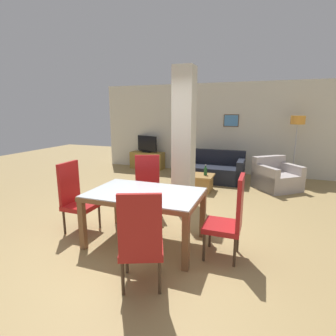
{
  "coord_description": "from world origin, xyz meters",
  "views": [
    {
      "loc": [
        1.51,
        -3.19,
        1.87
      ],
      "look_at": [
        0.0,
        0.95,
        0.92
      ],
      "focal_mm": 28.0,
      "sensor_mm": 36.0,
      "label": 1
    }
  ],
  "objects_px": {
    "armchair": "(276,178)",
    "floor_lamp": "(297,126)",
    "dining_chair_head_right": "(230,217)",
    "tv_stand": "(147,160)",
    "coffee_table": "(198,182)",
    "dining_chair_far_left": "(147,186)",
    "dining_chair_near_right": "(141,240)",
    "sofa": "(212,170)",
    "dining_table": "(145,202)",
    "dining_chair_head_left": "(76,196)",
    "bottle": "(205,171)",
    "tv_screen": "(147,144)"
  },
  "relations": [
    {
      "from": "bottle",
      "to": "tv_stand",
      "type": "relative_size",
      "value": 0.23
    },
    {
      "from": "dining_table",
      "to": "tv_stand",
      "type": "height_order",
      "value": "dining_table"
    },
    {
      "from": "tv_stand",
      "to": "coffee_table",
      "type": "bearing_deg",
      "value": -40.35
    },
    {
      "from": "coffee_table",
      "to": "floor_lamp",
      "type": "height_order",
      "value": "floor_lamp"
    },
    {
      "from": "sofa",
      "to": "dining_chair_head_right",
      "type": "bearing_deg",
      "value": 104.02
    },
    {
      "from": "dining_chair_near_right",
      "to": "tv_stand",
      "type": "distance_m",
      "value": 6.1
    },
    {
      "from": "dining_table",
      "to": "dining_chair_head_left",
      "type": "relative_size",
      "value": 1.42
    },
    {
      "from": "coffee_table",
      "to": "sofa",
      "type": "bearing_deg",
      "value": 83.18
    },
    {
      "from": "dining_chair_far_left",
      "to": "dining_chair_near_right",
      "type": "height_order",
      "value": "same"
    },
    {
      "from": "dining_chair_far_left",
      "to": "bottle",
      "type": "bearing_deg",
      "value": -132.17
    },
    {
      "from": "armchair",
      "to": "tv_screen",
      "type": "height_order",
      "value": "tv_screen"
    },
    {
      "from": "tv_stand",
      "to": "tv_screen",
      "type": "bearing_deg",
      "value": 0.0
    },
    {
      "from": "coffee_table",
      "to": "tv_stand",
      "type": "relative_size",
      "value": 0.65
    },
    {
      "from": "coffee_table",
      "to": "tv_screen",
      "type": "xyz_separation_m",
      "value": [
        -2.18,
        1.85,
        0.61
      ]
    },
    {
      "from": "armchair",
      "to": "coffee_table",
      "type": "height_order",
      "value": "armchair"
    },
    {
      "from": "armchair",
      "to": "floor_lamp",
      "type": "distance_m",
      "value": 1.6
    },
    {
      "from": "dining_chair_head_right",
      "to": "bottle",
      "type": "distance_m",
      "value": 2.95
    },
    {
      "from": "dining_chair_near_right",
      "to": "tv_stand",
      "type": "bearing_deg",
      "value": 91.39
    },
    {
      "from": "dining_table",
      "to": "floor_lamp",
      "type": "bearing_deg",
      "value": 62.56
    },
    {
      "from": "floor_lamp",
      "to": "tv_stand",
      "type": "bearing_deg",
      "value": 177.82
    },
    {
      "from": "sofa",
      "to": "bottle",
      "type": "relative_size",
      "value": 6.84
    },
    {
      "from": "dining_chair_far_left",
      "to": "dining_chair_near_right",
      "type": "bearing_deg",
      "value": 89.91
    },
    {
      "from": "dining_chair_head_left",
      "to": "coffee_table",
      "type": "bearing_deg",
      "value": 154.9
    },
    {
      "from": "dining_chair_far_left",
      "to": "dining_chair_head_right",
      "type": "distance_m",
      "value": 1.83
    },
    {
      "from": "armchair",
      "to": "coffee_table",
      "type": "bearing_deg",
      "value": -16.43
    },
    {
      "from": "dining_chair_head_right",
      "to": "sofa",
      "type": "xyz_separation_m",
      "value": [
        -0.96,
        3.83,
        -0.29
      ]
    },
    {
      "from": "tv_screen",
      "to": "floor_lamp",
      "type": "bearing_deg",
      "value": -162.68
    },
    {
      "from": "dining_chair_head_left",
      "to": "sofa",
      "type": "relative_size",
      "value": 0.64
    },
    {
      "from": "dining_chair_head_right",
      "to": "floor_lamp",
      "type": "relative_size",
      "value": 0.63
    },
    {
      "from": "sofa",
      "to": "tv_stand",
      "type": "bearing_deg",
      "value": -19.2
    },
    {
      "from": "dining_chair_head_left",
      "to": "dining_chair_near_right",
      "type": "relative_size",
      "value": 1.0
    },
    {
      "from": "dining_chair_far_left",
      "to": "armchair",
      "type": "bearing_deg",
      "value": -153.68
    },
    {
      "from": "bottle",
      "to": "tv_stand",
      "type": "distance_m",
      "value": 2.99
    },
    {
      "from": "dining_table",
      "to": "armchair",
      "type": "bearing_deg",
      "value": 62.1
    },
    {
      "from": "armchair",
      "to": "bottle",
      "type": "bearing_deg",
      "value": -14.81
    },
    {
      "from": "dining_table",
      "to": "armchair",
      "type": "distance_m",
      "value": 4.01
    },
    {
      "from": "dining_chair_far_left",
      "to": "floor_lamp",
      "type": "height_order",
      "value": "floor_lamp"
    },
    {
      "from": "sofa",
      "to": "floor_lamp",
      "type": "height_order",
      "value": "floor_lamp"
    },
    {
      "from": "dining_chair_head_right",
      "to": "tv_stand",
      "type": "xyz_separation_m",
      "value": [
        -3.26,
        4.63,
        -0.29
      ]
    },
    {
      "from": "armchair",
      "to": "tv_stand",
      "type": "xyz_separation_m",
      "value": [
        -3.95,
        1.1,
        -0.0
      ]
    },
    {
      "from": "dining_chair_head_right",
      "to": "tv_stand",
      "type": "bearing_deg",
      "value": 35.14
    },
    {
      "from": "floor_lamp",
      "to": "dining_table",
      "type": "bearing_deg",
      "value": -117.44
    },
    {
      "from": "sofa",
      "to": "tv_screen",
      "type": "bearing_deg",
      "value": -19.2
    },
    {
      "from": "dining_chair_far_left",
      "to": "sofa",
      "type": "xyz_separation_m",
      "value": [
        0.62,
        2.9,
        -0.29
      ]
    },
    {
      "from": "coffee_table",
      "to": "floor_lamp",
      "type": "xyz_separation_m",
      "value": [
        2.22,
        1.68,
        1.29
      ]
    },
    {
      "from": "dining_chair_far_left",
      "to": "tv_stand",
      "type": "xyz_separation_m",
      "value": [
        -1.69,
        3.7,
        -0.29
      ]
    },
    {
      "from": "dining_chair_near_right",
      "to": "tv_screen",
      "type": "bearing_deg",
      "value": 91.39
    },
    {
      "from": "coffee_table",
      "to": "dining_chair_far_left",
      "type": "bearing_deg",
      "value": -104.9
    },
    {
      "from": "dining_chair_far_left",
      "to": "sofa",
      "type": "height_order",
      "value": "dining_chair_far_left"
    },
    {
      "from": "sofa",
      "to": "armchair",
      "type": "distance_m",
      "value": 1.67
    }
  ]
}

